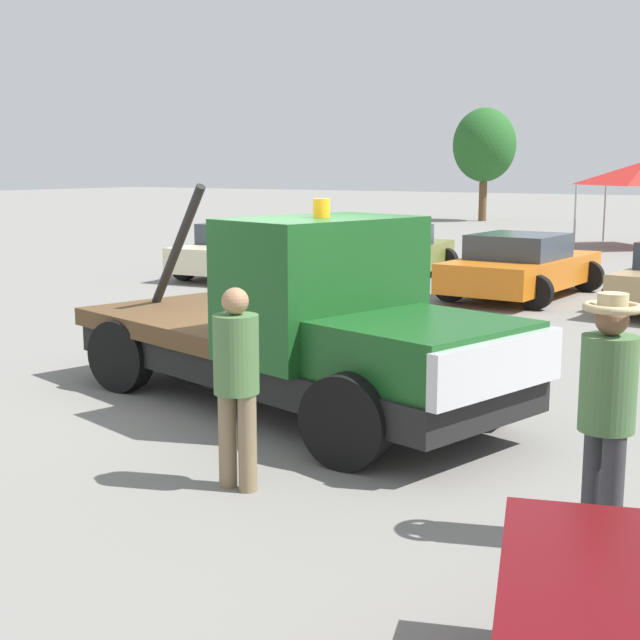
{
  "coord_description": "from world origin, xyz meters",
  "views": [
    {
      "loc": [
        5.7,
        -8.14,
        2.72
      ],
      "look_at": [
        0.5,
        0.0,
        1.05
      ],
      "focal_mm": 50.0,
      "sensor_mm": 36.0,
      "label": 1
    }
  ],
  "objects_px": {
    "tow_truck": "(304,330)",
    "person_near_truck": "(607,400)",
    "parked_car_orange": "(521,266)",
    "parked_car_cream": "(249,250)",
    "person_at_hood": "(236,374)",
    "tree_left": "(484,145)",
    "parked_car_olive": "(393,254)"
  },
  "relations": [
    {
      "from": "tow_truck",
      "to": "person_near_truck",
      "type": "height_order",
      "value": "tow_truck"
    },
    {
      "from": "parked_car_cream",
      "to": "parked_car_olive",
      "type": "relative_size",
      "value": 1.02
    },
    {
      "from": "person_at_hood",
      "to": "parked_car_olive",
      "type": "height_order",
      "value": "person_at_hood"
    },
    {
      "from": "person_near_truck",
      "to": "parked_car_orange",
      "type": "height_order",
      "value": "person_near_truck"
    },
    {
      "from": "person_near_truck",
      "to": "tree_left",
      "type": "relative_size",
      "value": 0.33
    },
    {
      "from": "tow_truck",
      "to": "parked_car_orange",
      "type": "relative_size",
      "value": 1.36
    },
    {
      "from": "person_at_hood",
      "to": "parked_car_orange",
      "type": "bearing_deg",
      "value": -171.1
    },
    {
      "from": "person_at_hood",
      "to": "parked_car_cream",
      "type": "height_order",
      "value": "person_at_hood"
    },
    {
      "from": "tow_truck",
      "to": "parked_car_orange",
      "type": "distance_m",
      "value": 9.97
    },
    {
      "from": "person_at_hood",
      "to": "parked_car_orange",
      "type": "xyz_separation_m",
      "value": [
        -1.95,
        12.21,
        -0.35
      ]
    },
    {
      "from": "person_near_truck",
      "to": "parked_car_olive",
      "type": "relative_size",
      "value": 0.38
    },
    {
      "from": "tow_truck",
      "to": "parked_car_orange",
      "type": "height_order",
      "value": "tow_truck"
    },
    {
      "from": "tow_truck",
      "to": "tree_left",
      "type": "distance_m",
      "value": 36.55
    },
    {
      "from": "parked_car_orange",
      "to": "tree_left",
      "type": "distance_m",
      "value": 27.0
    },
    {
      "from": "person_at_hood",
      "to": "parked_car_orange",
      "type": "relative_size",
      "value": 0.38
    },
    {
      "from": "tow_truck",
      "to": "person_at_hood",
      "type": "height_order",
      "value": "tow_truck"
    },
    {
      "from": "parked_car_orange",
      "to": "tree_left",
      "type": "xyz_separation_m",
      "value": [
        -10.94,
        24.49,
        3.1
      ]
    },
    {
      "from": "person_near_truck",
      "to": "parked_car_orange",
      "type": "bearing_deg",
      "value": 61.88
    },
    {
      "from": "parked_car_cream",
      "to": "parked_car_orange",
      "type": "distance_m",
      "value": 7.12
    },
    {
      "from": "parked_car_orange",
      "to": "tree_left",
      "type": "height_order",
      "value": "tree_left"
    },
    {
      "from": "parked_car_cream",
      "to": "person_near_truck",
      "type": "bearing_deg",
      "value": -140.22
    },
    {
      "from": "tow_truck",
      "to": "tree_left",
      "type": "height_order",
      "value": "tree_left"
    },
    {
      "from": "person_at_hood",
      "to": "tree_left",
      "type": "xyz_separation_m",
      "value": [
        -12.89,
        36.7,
        2.75
      ]
    },
    {
      "from": "tow_truck",
      "to": "person_near_truck",
      "type": "relative_size",
      "value": 3.36
    },
    {
      "from": "parked_car_orange",
      "to": "person_near_truck",
      "type": "bearing_deg",
      "value": -155.06
    },
    {
      "from": "person_at_hood",
      "to": "parked_car_olive",
      "type": "relative_size",
      "value": 0.36
    },
    {
      "from": "parked_car_orange",
      "to": "parked_car_cream",
      "type": "bearing_deg",
      "value": 92.76
    },
    {
      "from": "parked_car_cream",
      "to": "parked_car_olive",
      "type": "distance_m",
      "value": 3.71
    },
    {
      "from": "person_at_hood",
      "to": "tree_left",
      "type": "bearing_deg",
      "value": -160.81
    },
    {
      "from": "person_at_hood",
      "to": "parked_car_olive",
      "type": "distance_m",
      "value": 14.3
    },
    {
      "from": "parked_car_cream",
      "to": "tree_left",
      "type": "xyz_separation_m",
      "value": [
        -3.82,
        24.54,
        3.1
      ]
    },
    {
      "from": "person_near_truck",
      "to": "parked_car_cream",
      "type": "distance_m",
      "value": 16.75
    }
  ]
}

